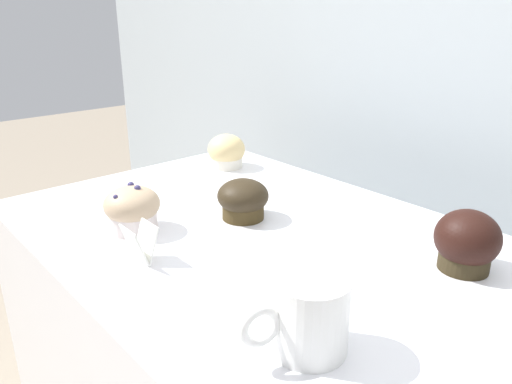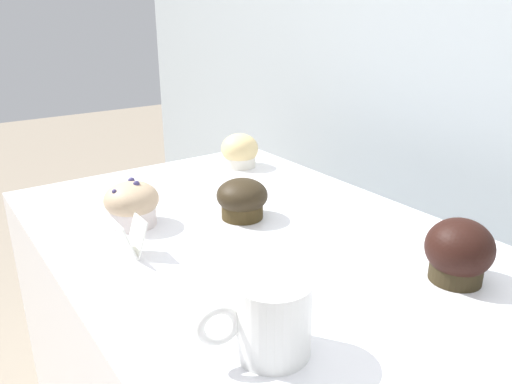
{
  "view_description": "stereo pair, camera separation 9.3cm",
  "coord_description": "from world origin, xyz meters",
  "px_view_note": "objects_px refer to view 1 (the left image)",
  "views": [
    {
      "loc": [
        0.55,
        -0.52,
        1.33
      ],
      "look_at": [
        -0.1,
        0.05,
        1.0
      ],
      "focal_mm": 35.0,
      "sensor_mm": 36.0,
      "label": 1
    },
    {
      "loc": [
        0.61,
        -0.44,
        1.33
      ],
      "look_at": [
        -0.1,
        0.05,
        1.0
      ],
      "focal_mm": 35.0,
      "sensor_mm": 36.0,
      "label": 2
    }
  ],
  "objects_px": {
    "muffin_back_left": "(467,242)",
    "coffee_cup": "(309,313)",
    "muffin_front_center": "(226,152)",
    "muffin_back_right": "(243,199)",
    "muffin_front_left": "(132,209)"
  },
  "relations": [
    {
      "from": "muffin_back_left",
      "to": "coffee_cup",
      "type": "relative_size",
      "value": 0.73
    },
    {
      "from": "muffin_front_center",
      "to": "muffin_back_right",
      "type": "height_order",
      "value": "muffin_front_center"
    },
    {
      "from": "muffin_back_left",
      "to": "muffin_front_left",
      "type": "height_order",
      "value": "muffin_back_left"
    },
    {
      "from": "muffin_back_left",
      "to": "coffee_cup",
      "type": "distance_m",
      "value": 0.31
    },
    {
      "from": "muffin_back_right",
      "to": "muffin_front_left",
      "type": "relative_size",
      "value": 0.98
    },
    {
      "from": "muffin_front_left",
      "to": "muffin_back_right",
      "type": "bearing_deg",
      "value": 64.42
    },
    {
      "from": "muffin_front_center",
      "to": "muffin_back_right",
      "type": "distance_m",
      "value": 0.32
    },
    {
      "from": "coffee_cup",
      "to": "muffin_front_center",
      "type": "bearing_deg",
      "value": 149.6
    },
    {
      "from": "muffin_back_right",
      "to": "muffin_back_left",
      "type": "bearing_deg",
      "value": 19.02
    },
    {
      "from": "muffin_front_left",
      "to": "coffee_cup",
      "type": "bearing_deg",
      "value": -1.01
    },
    {
      "from": "muffin_back_right",
      "to": "coffee_cup",
      "type": "relative_size",
      "value": 0.73
    },
    {
      "from": "muffin_front_left",
      "to": "coffee_cup",
      "type": "relative_size",
      "value": 0.74
    },
    {
      "from": "muffin_back_right",
      "to": "coffee_cup",
      "type": "distance_m",
      "value": 0.39
    },
    {
      "from": "muffin_front_center",
      "to": "muffin_back_left",
      "type": "relative_size",
      "value": 0.95
    },
    {
      "from": "coffee_cup",
      "to": "muffin_back_left",
      "type": "bearing_deg",
      "value": 85.48
    }
  ]
}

